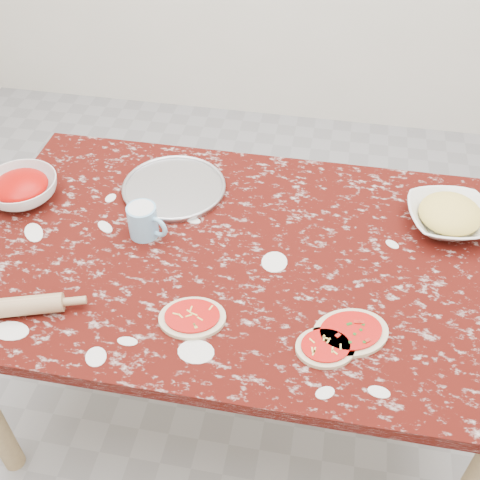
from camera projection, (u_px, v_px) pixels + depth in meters
name	position (u px, v px, depth m)	size (l,w,h in m)	color
ground	(240.00, 391.00, 2.26)	(4.00, 4.00, 0.00)	gray
worktable	(240.00, 271.00, 1.81)	(1.60, 1.00, 0.75)	#390A06
pizza_tray	(174.00, 188.00, 1.96)	(0.33, 0.33, 0.01)	#B2B2B7
sauce_bowl	(22.00, 189.00, 1.91)	(0.23, 0.23, 0.07)	white
cheese_bowl	(449.00, 218.00, 1.81)	(0.25, 0.25, 0.06)	white
flour_mug	(144.00, 221.00, 1.77)	(0.13, 0.09, 0.10)	#81BEE6
pizza_left	(192.00, 318.00, 1.56)	(0.21, 0.18, 0.02)	beige
pizza_mid	(325.00, 347.00, 1.49)	(0.18, 0.16, 0.02)	beige
pizza_right	(351.00, 332.00, 1.52)	(0.24, 0.22, 0.02)	beige
rolling_pin	(13.00, 307.00, 1.56)	(0.05, 0.05, 0.26)	tan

